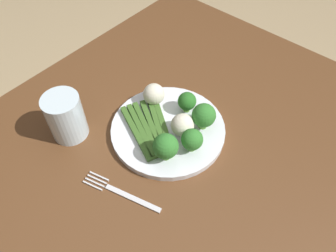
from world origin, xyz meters
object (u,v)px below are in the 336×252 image
Objects in this scene: asparagus_bundle at (149,128)px; cauliflower_left at (154,94)px; water_glass at (66,117)px; broccoli_right at (166,147)px; broccoli_back at (187,102)px; fork at (120,192)px; cauliflower_near_center at (182,125)px; plate at (168,129)px; broccoli_front at (192,140)px; dining_table at (167,194)px; broccoli_back_right at (202,115)px.

cauliflower_left is at bearing -26.08° from asparagus_bundle.
broccoli_right is at bearing -68.98° from water_glass.
broccoli_back is 0.32× the size of fork.
cauliflower_near_center is 0.31× the size of fork.
plate is 4.55× the size of broccoli_front.
cauliflower_left reaches higher than dining_table.
plate is 2.38× the size of water_glass.
fork is at bearing -154.11° from cauliflower_left.
water_glass is at bearing 131.17° from plate.
broccoli_back_right is 0.13m from cauliflower_left.
broccoli_right is 1.01× the size of broccoli_back_right.
broccoli_back is 1.03× the size of cauliflower_near_center.
fork is (-0.16, 0.05, -0.05)m from broccoli_front.
broccoli_back is 0.07m from cauliflower_near_center.
broccoli_back_right is 1.27× the size of cauliflower_near_center.
cauliflower_near_center is (-0.04, 0.02, -0.01)m from broccoli_back_right.
water_glass reaches higher than plate.
water_glass is at bearing 108.31° from dining_table.
broccoli_back_right reaches higher than dining_table.
broccoli_back is at bearing -98.21° from fork.
fork is at bearing 170.53° from broccoli_right.
broccoli_front is (0.05, -0.03, -0.01)m from broccoli_right.
dining_table is 21.90× the size of cauliflower_left.
dining_table is at bearing -141.49° from plate.
broccoli_back is at bearing -69.38° from cauliflower_left.
cauliflower_left is (-0.03, 0.08, -0.00)m from broccoli_back.
cauliflower_near_center reaches higher than fork.
broccoli_back_right reaches higher than broccoli_back.
dining_table is 0.23m from broccoli_back.
dining_table is at bearing -119.80° from fork.
water_glass is at bearing 111.02° from broccoli_right.
cauliflower_near_center reaches higher than asparagus_bundle.
broccoli_right reaches higher than plate.
broccoli_back is at bearing -75.87° from asparagus_bundle.
fork is (-0.11, 0.02, -0.05)m from broccoli_right.
plate reaches higher than dining_table.
asparagus_bundle is 0.12m from broccoli_back_right.
broccoli_right is 0.13m from fork.
water_glass reaches higher than broccoli_back.
water_glass is (-0.07, 0.22, 0.18)m from dining_table.
cauliflower_left reaches higher than plate.
asparagus_bundle reaches higher than plate.
broccoli_front reaches higher than plate.
water_glass is at bearing 128.05° from cauliflower_near_center.
broccoli_back is 0.14m from broccoli_right.
water_glass is (-0.21, 0.16, 0.01)m from broccoli_back.
broccoli_front is 1.11× the size of cauliflower_near_center.
plate is 3.96× the size of broccoli_back_right.
cauliflower_left is at bearing 50.54° from dining_table.
broccoli_back is (0.10, -0.03, 0.02)m from asparagus_bundle.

